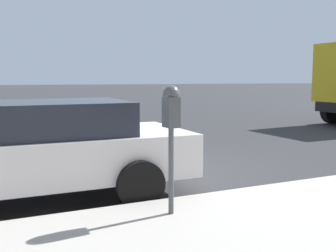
% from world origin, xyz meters
% --- Properties ---
extents(ground_plane, '(220.00, 220.00, 0.00)m').
position_xyz_m(ground_plane, '(0.00, 0.00, 0.00)').
color(ground_plane, '#333335').
extents(parking_meter, '(0.21, 0.19, 1.46)m').
position_xyz_m(parking_meter, '(-2.74, 0.77, 1.26)').
color(parking_meter, '#4C5156').
rests_on(parking_meter, sidewalk).
extents(car_white, '(2.05, 4.92, 1.37)m').
position_xyz_m(car_white, '(-1.12, 2.34, 0.74)').
color(car_white, silver).
rests_on(car_white, ground_plane).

